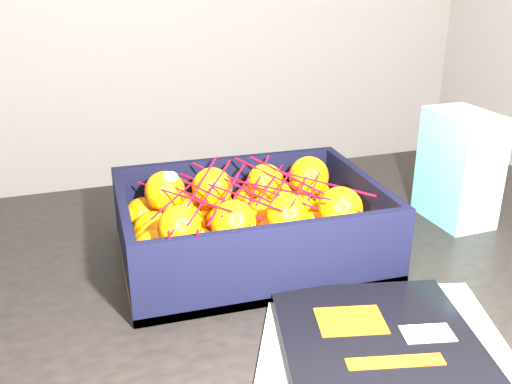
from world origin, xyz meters
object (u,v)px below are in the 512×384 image
object	(u,v)px
magazine_stack	(387,362)
retail_carton	(459,167)
table	(281,332)
produce_crate	(250,235)

from	to	relation	value
magazine_stack	retail_carton	xyz separation A→B (m)	(0.28, 0.30, 0.08)
magazine_stack	retail_carton	world-z (taller)	retail_carton
magazine_stack	table	bearing A→B (deg)	100.17
magazine_stack	retail_carton	size ratio (longest dim) A/B	1.98
magazine_stack	produce_crate	bearing A→B (deg)	103.82
produce_crate	table	bearing A→B (deg)	-63.28
magazine_stack	produce_crate	xyz separation A→B (m)	(-0.07, 0.28, 0.02)
table	magazine_stack	size ratio (longest dim) A/B	3.49
produce_crate	retail_carton	distance (m)	0.36
table	produce_crate	size ratio (longest dim) A/B	3.47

